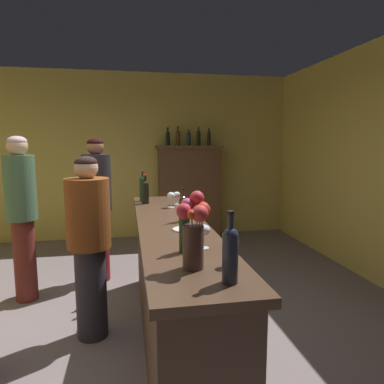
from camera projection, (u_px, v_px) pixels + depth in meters
The scene contains 23 objects.
floor at pixel (128, 338), 3.00m from camera, with size 8.68×8.68×0.00m, color slate.
wall_back at pixel (125, 156), 6.11m from camera, with size 5.95×0.12×2.88m, color tan.
bar_counter at pixel (173, 284), 2.87m from camera, with size 0.55×2.88×1.03m.
display_cabinet at pixel (189, 191), 6.08m from camera, with size 1.13×0.46×1.63m.
wine_bottle_chardonnay at pixel (143, 187), 3.85m from camera, with size 0.07×0.07×0.34m.
wine_bottle_syrah at pixel (183, 207), 2.86m from camera, with size 0.06×0.06×0.28m.
wine_bottle_riesling at pixel (230, 252), 1.59m from camera, with size 0.07×0.07×0.34m.
wine_bottle_malbec at pixel (145, 191), 3.70m from camera, with size 0.08×0.08×0.31m.
wine_bottle_pinot at pixel (184, 230), 2.05m from camera, with size 0.06×0.06×0.30m.
wine_glass_front at pixel (233, 244), 1.82m from camera, with size 0.07×0.07×0.17m.
wine_glass_mid at pixel (171, 196), 3.48m from camera, with size 0.08×0.08×0.16m.
wine_glass_rear at pixel (204, 231), 2.12m from camera, with size 0.08×0.08×0.15m.
wine_glass_spare at pixel (177, 195), 3.64m from camera, with size 0.07×0.07×0.14m.
flower_arrangement at pixel (194, 228), 1.77m from camera, with size 0.17×0.16×0.40m.
cheese_plate at pixel (185, 229), 2.58m from camera, with size 0.18×0.18×0.01m, color white.
display_bottle_left at pixel (168, 138), 5.89m from camera, with size 0.07×0.07×0.31m.
display_bottle_midleft at pixel (178, 137), 5.92m from camera, with size 0.08×0.08×0.32m.
display_bottle_center at pixel (189, 138), 5.95m from camera, with size 0.07×0.07×0.29m.
display_bottle_midright at pixel (199, 137), 5.98m from camera, with size 0.07×0.07×0.33m.
display_bottle_right at pixel (209, 138), 6.02m from camera, with size 0.06×0.06×0.32m.
patron_in_navy at pixel (97, 203), 4.17m from camera, with size 0.34×0.34×1.73m.
patron_near_entrance at pixel (22, 210), 3.62m from camera, with size 0.31×0.31×1.75m.
patron_redhead at pixel (89, 241), 2.93m from camera, with size 0.36×0.36×1.57m.
Camera 1 is at (0.03, -2.85, 1.67)m, focal length 32.54 mm.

